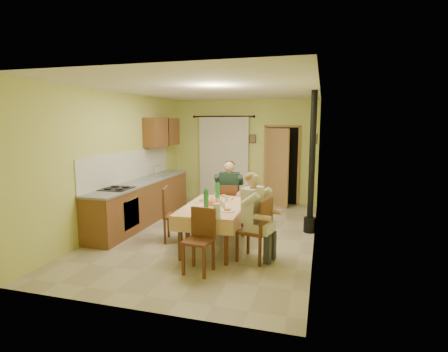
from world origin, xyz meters
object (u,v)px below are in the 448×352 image
(dining_table, at_px, (215,226))
(chair_left, at_px, (176,225))
(chair_right, at_px, (255,242))
(chair_far, at_px, (229,215))
(chair_near, at_px, (199,253))
(man_far, at_px, (229,187))
(man_right, at_px, (254,206))
(stove_flue, at_px, (311,182))

(dining_table, distance_m, chair_left, 0.81)
(chair_right, bearing_deg, chair_far, 43.53)
(chair_left, bearing_deg, chair_near, 21.14)
(chair_right, bearing_deg, man_far, 43.38)
(man_far, bearing_deg, man_right, -69.37)
(chair_near, bearing_deg, dining_table, -79.52)
(chair_left, bearing_deg, chair_right, 56.63)
(chair_near, xyz_separation_m, man_far, (-0.12, 2.17, 0.59))
(chair_far, relative_size, man_right, 0.68)
(chair_far, xyz_separation_m, stove_flue, (1.62, 0.24, 0.74))
(chair_right, bearing_deg, chair_near, 148.52)
(man_far, xyz_separation_m, stove_flue, (1.62, 0.23, 0.15))
(dining_table, height_order, stove_flue, stove_flue)
(chair_right, xyz_separation_m, stove_flue, (0.79, 1.72, 0.73))
(man_far, bearing_deg, dining_table, -95.91)
(chair_far, relative_size, chair_right, 0.93)
(chair_near, distance_m, man_far, 2.26)
(dining_table, distance_m, man_far, 1.23)
(chair_far, xyz_separation_m, man_far, (-0.00, 0.01, 0.59))
(chair_far, distance_m, man_far, 0.59)
(man_right, bearing_deg, chair_far, 43.15)
(dining_table, relative_size, man_far, 1.25)
(chair_right, relative_size, stove_flue, 0.36)
(stove_flue, bearing_deg, chair_right, -114.71)
(chair_left, distance_m, stove_flue, 2.76)
(chair_near, relative_size, stove_flue, 0.34)
(chair_far, distance_m, chair_left, 1.23)
(dining_table, height_order, chair_near, chair_near)
(man_far, bearing_deg, chair_right, -68.99)
(chair_left, bearing_deg, dining_table, 64.57)
(chair_left, distance_m, man_right, 1.75)
(stove_flue, bearing_deg, man_far, -172.00)
(chair_left, relative_size, man_far, 0.73)
(man_right, bearing_deg, chair_near, 149.30)
(dining_table, bearing_deg, chair_left, 167.43)
(chair_near, bearing_deg, man_right, -129.36)
(dining_table, bearing_deg, chair_far, 89.55)
(chair_far, height_order, chair_left, chair_left)
(stove_flue, bearing_deg, chair_far, -171.55)
(chair_far, distance_m, man_right, 1.79)
(chair_far, height_order, man_far, man_far)
(man_right, distance_m, stove_flue, 1.91)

